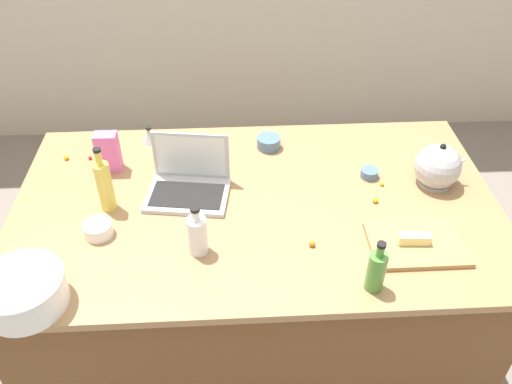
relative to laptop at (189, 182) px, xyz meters
name	(u,v)px	position (x,y,z in m)	size (l,w,h in m)	color
ground_plane	(256,342)	(0.26, -0.08, -0.95)	(12.00, 12.00, 0.00)	slate
island_counter	(256,280)	(0.26, -0.08, -0.50)	(1.85, 1.08, 0.90)	brown
laptop	(189,182)	(0.00, 0.00, 0.00)	(0.34, 0.27, 0.22)	#B7B7BC
mixing_bowl_large	(23,291)	(-0.48, -0.53, 0.01)	(0.26, 0.26, 0.12)	white
bottle_olive	(376,270)	(0.61, -0.52, 0.03)	(0.06, 0.06, 0.20)	#4C8C38
bottle_oil	(105,184)	(-0.30, -0.08, 0.06)	(0.06, 0.06, 0.27)	#DBC64C
bottle_vinegar	(197,234)	(0.05, -0.33, 0.03)	(0.07, 0.07, 0.20)	white
kettle	(438,167)	(0.97, 0.00, 0.03)	(0.21, 0.18, 0.20)	#ADADB2
cutting_board	(417,244)	(0.80, -0.35, -0.04)	(0.33, 0.23, 0.02)	#AD7F4C
butter_stick_left	(414,239)	(0.79, -0.35, -0.01)	(0.11, 0.04, 0.04)	#F4E58C
ramekin_small	(98,229)	(-0.31, -0.23, -0.02)	(0.10, 0.10, 0.05)	white
ramekin_medium	(269,142)	(0.33, 0.29, -0.02)	(0.10, 0.10, 0.05)	slate
ramekin_wide	(369,173)	(0.72, 0.05, -0.03)	(0.07, 0.07, 0.04)	slate
kitchen_timer	(149,135)	(-0.19, 0.36, -0.01)	(0.07, 0.07, 0.08)	#B2B2B7
candy_bag	(108,152)	(-0.33, 0.16, 0.04)	(0.09, 0.06, 0.17)	pink
candy_0	(382,184)	(0.76, -0.01, -0.04)	(0.02, 0.02, 0.02)	yellow
candy_2	(375,200)	(0.71, -0.11, -0.04)	(0.02, 0.02, 0.02)	yellow
candy_3	(312,244)	(0.44, -0.33, -0.04)	(0.02, 0.02, 0.02)	orange
candy_4	(90,158)	(-0.43, 0.24, -0.04)	(0.02, 0.02, 0.02)	red
candy_5	(66,158)	(-0.53, 0.24, -0.04)	(0.02, 0.02, 0.02)	yellow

